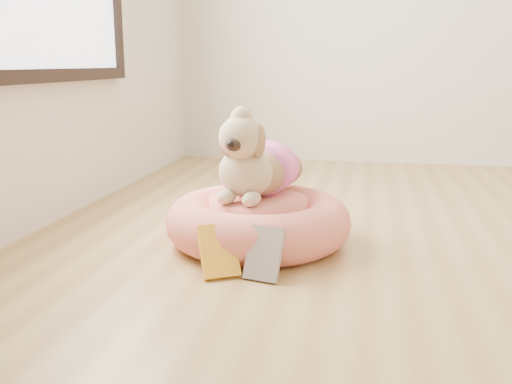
% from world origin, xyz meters
% --- Properties ---
extents(pet_bed, '(0.75, 0.75, 0.19)m').
position_xyz_m(pet_bed, '(-1.00, 0.15, 0.09)').
color(pet_bed, '#F37C5F').
rests_on(pet_bed, floor).
extents(dog, '(0.44, 0.57, 0.38)m').
position_xyz_m(dog, '(-1.02, 0.18, 0.38)').
color(dog, brown).
rests_on(dog, pet_bed).
extents(book_yellow, '(0.18, 0.18, 0.17)m').
position_xyz_m(book_yellow, '(-1.07, -0.22, 0.09)').
color(book_yellow, yellow).
rests_on(book_yellow, floor).
extents(book_white, '(0.14, 0.12, 0.18)m').
position_xyz_m(book_white, '(-0.91, -0.23, 0.09)').
color(book_white, white).
rests_on(book_white, floor).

